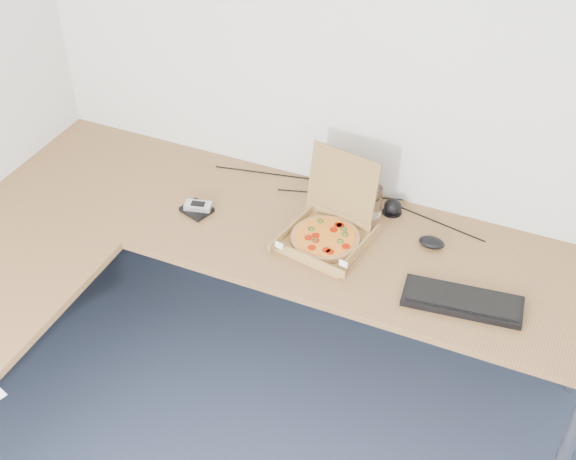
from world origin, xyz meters
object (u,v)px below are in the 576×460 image
at_px(drinking_glass, 372,201).
at_px(wallet, 197,210).
at_px(desk, 163,277).
at_px(pizza_box, 327,233).
at_px(keyboard, 462,301).

xyz_separation_m(drinking_glass, wallet, (-0.65, -0.27, -0.06)).
relative_size(desk, pizza_box, 7.25).
height_order(desk, pizza_box, pizza_box).
bearing_deg(keyboard, drinking_glass, 135.28).
bearing_deg(drinking_glass, wallet, -157.69).
bearing_deg(drinking_glass, desk, -133.25).
height_order(desk, wallet, wallet).
xyz_separation_m(keyboard, wallet, (-1.11, 0.09, -0.00)).
xyz_separation_m(pizza_box, keyboard, (0.57, -0.14, -0.02)).
height_order(keyboard, wallet, keyboard).
xyz_separation_m(drinking_glass, keyboard, (0.46, -0.36, -0.05)).
xyz_separation_m(desk, keyboard, (1.06, 0.28, 0.04)).
relative_size(pizza_box, wallet, 3.07).
height_order(pizza_box, keyboard, pizza_box).
height_order(drinking_glass, keyboard, drinking_glass).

